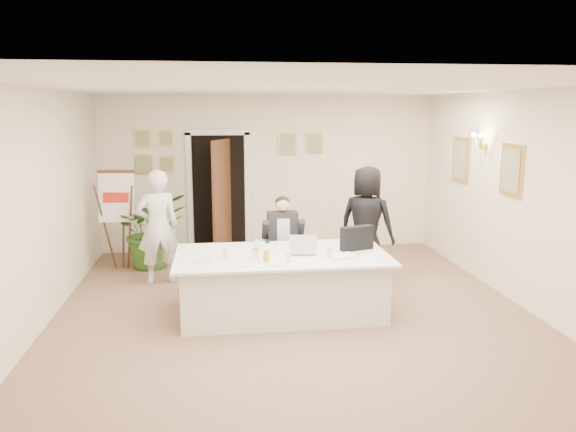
{
  "coord_description": "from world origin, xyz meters",
  "views": [
    {
      "loc": [
        -0.93,
        -6.63,
        2.55
      ],
      "look_at": [
        -0.01,
        0.6,
        1.16
      ],
      "focal_mm": 35.0,
      "sensor_mm": 36.0,
      "label": 1
    }
  ],
  "objects_px": {
    "laptop_bag": "(357,238)",
    "oj_glass": "(266,256)",
    "standing_woman": "(366,223)",
    "conference_table": "(282,283)",
    "laptop": "(301,242)",
    "steel_jug": "(255,254)",
    "standing_man": "(158,227)",
    "potted_palm": "(152,230)",
    "seated_man": "(283,243)",
    "flip_chart": "(119,225)",
    "paper_stack": "(342,256)"
  },
  "relations": [
    {
      "from": "laptop_bag",
      "to": "oj_glass",
      "type": "bearing_deg",
      "value": 179.64
    },
    {
      "from": "standing_woman",
      "to": "laptop_bag",
      "type": "bearing_deg",
      "value": 102.54
    },
    {
      "from": "conference_table",
      "to": "laptop",
      "type": "bearing_deg",
      "value": 4.17
    },
    {
      "from": "steel_jug",
      "to": "conference_table",
      "type": "bearing_deg",
      "value": 23.99
    },
    {
      "from": "standing_woman",
      "to": "laptop",
      "type": "height_order",
      "value": "standing_woman"
    },
    {
      "from": "standing_man",
      "to": "standing_woman",
      "type": "relative_size",
      "value": 0.98
    },
    {
      "from": "potted_palm",
      "to": "laptop_bag",
      "type": "height_order",
      "value": "potted_palm"
    },
    {
      "from": "standing_man",
      "to": "laptop_bag",
      "type": "distance_m",
      "value": 2.99
    },
    {
      "from": "seated_man",
      "to": "flip_chart",
      "type": "xyz_separation_m",
      "value": [
        -2.47,
        1.31,
        0.05
      ]
    },
    {
      "from": "laptop_bag",
      "to": "potted_palm",
      "type": "bearing_deg",
      "value": 121.62
    },
    {
      "from": "seated_man",
      "to": "laptop",
      "type": "distance_m",
      "value": 1.01
    },
    {
      "from": "oj_glass",
      "to": "steel_jug",
      "type": "xyz_separation_m",
      "value": [
        -0.12,
        0.17,
        -0.01
      ]
    },
    {
      "from": "conference_table",
      "to": "laptop_bag",
      "type": "bearing_deg",
      "value": 5.46
    },
    {
      "from": "steel_jug",
      "to": "oj_glass",
      "type": "bearing_deg",
      "value": -55.31
    },
    {
      "from": "flip_chart",
      "to": "oj_glass",
      "type": "bearing_deg",
      "value": -51.02
    },
    {
      "from": "flip_chart",
      "to": "laptop_bag",
      "type": "xyz_separation_m",
      "value": [
        3.32,
        -2.21,
        0.19
      ]
    },
    {
      "from": "standing_man",
      "to": "steel_jug",
      "type": "bearing_deg",
      "value": 113.34
    },
    {
      "from": "standing_man",
      "to": "oj_glass",
      "type": "xyz_separation_m",
      "value": [
        1.43,
        -1.81,
        -0.01
      ]
    },
    {
      "from": "steel_jug",
      "to": "potted_palm",
      "type": "bearing_deg",
      "value": 120.7
    },
    {
      "from": "oj_glass",
      "to": "standing_man",
      "type": "bearing_deg",
      "value": 128.33
    },
    {
      "from": "potted_palm",
      "to": "laptop",
      "type": "xyz_separation_m",
      "value": [
        2.1,
        -2.38,
        0.29
      ]
    },
    {
      "from": "flip_chart",
      "to": "standing_man",
      "type": "distance_m",
      "value": 1.06
    },
    {
      "from": "potted_palm",
      "to": "steel_jug",
      "type": "height_order",
      "value": "potted_palm"
    },
    {
      "from": "conference_table",
      "to": "laptop",
      "type": "height_order",
      "value": "laptop"
    },
    {
      "from": "laptop",
      "to": "oj_glass",
      "type": "bearing_deg",
      "value": -135.35
    },
    {
      "from": "laptop",
      "to": "paper_stack",
      "type": "relative_size",
      "value": 1.12
    },
    {
      "from": "conference_table",
      "to": "paper_stack",
      "type": "xyz_separation_m",
      "value": [
        0.71,
        -0.26,
        0.4
      ]
    },
    {
      "from": "seated_man",
      "to": "paper_stack",
      "type": "relative_size",
      "value": 4.25
    },
    {
      "from": "flip_chart",
      "to": "laptop",
      "type": "bearing_deg",
      "value": -41.35
    },
    {
      "from": "paper_stack",
      "to": "oj_glass",
      "type": "distance_m",
      "value": 0.93
    },
    {
      "from": "flip_chart",
      "to": "laptop_bag",
      "type": "relative_size",
      "value": 3.61
    },
    {
      "from": "standing_man",
      "to": "laptop",
      "type": "xyz_separation_m",
      "value": [
        1.91,
        -1.48,
        0.07
      ]
    },
    {
      "from": "potted_palm",
      "to": "flip_chart",
      "type": "bearing_deg",
      "value": -168.9
    },
    {
      "from": "flip_chart",
      "to": "steel_jug",
      "type": "relative_size",
      "value": 14.36
    },
    {
      "from": "oj_glass",
      "to": "conference_table",
      "type": "bearing_deg",
      "value": 54.78
    },
    {
      "from": "paper_stack",
      "to": "steel_jug",
      "type": "relative_size",
      "value": 2.91
    },
    {
      "from": "flip_chart",
      "to": "potted_palm",
      "type": "distance_m",
      "value": 0.51
    },
    {
      "from": "conference_table",
      "to": "seated_man",
      "type": "relative_size",
      "value": 1.94
    },
    {
      "from": "laptop_bag",
      "to": "paper_stack",
      "type": "height_order",
      "value": "laptop_bag"
    },
    {
      "from": "conference_table",
      "to": "flip_chart",
      "type": "bearing_deg",
      "value": 135.54
    },
    {
      "from": "flip_chart",
      "to": "standing_man",
      "type": "relative_size",
      "value": 0.93
    },
    {
      "from": "seated_man",
      "to": "oj_glass",
      "type": "height_order",
      "value": "seated_man"
    },
    {
      "from": "standing_man",
      "to": "conference_table",
      "type": "bearing_deg",
      "value": 122.63
    },
    {
      "from": "laptop",
      "to": "steel_jug",
      "type": "distance_m",
      "value": 0.62
    },
    {
      "from": "conference_table",
      "to": "seated_man",
      "type": "height_order",
      "value": "seated_man"
    },
    {
      "from": "seated_man",
      "to": "flip_chart",
      "type": "height_order",
      "value": "flip_chart"
    },
    {
      "from": "potted_palm",
      "to": "laptop",
      "type": "height_order",
      "value": "potted_palm"
    },
    {
      "from": "flip_chart",
      "to": "standing_woman",
      "type": "xyz_separation_m",
      "value": [
        3.79,
        -0.96,
        0.13
      ]
    },
    {
      "from": "steel_jug",
      "to": "standing_man",
      "type": "bearing_deg",
      "value": 128.68
    },
    {
      "from": "standing_man",
      "to": "seated_man",
      "type": "bearing_deg",
      "value": 149.0
    }
  ]
}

